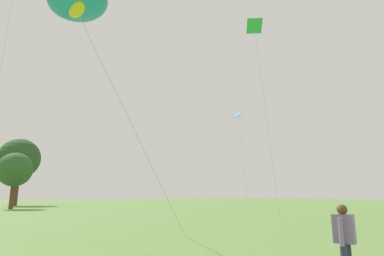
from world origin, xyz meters
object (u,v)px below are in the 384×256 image
Objects in this scene: tree_pine_center at (19,159)px; small_kite_streamer_purple at (255,32)px; tree_shrub_far at (15,170)px; small_kite_stunt_black at (238,119)px; person_child_front at (345,238)px.

small_kite_streamer_purple is at bearing -83.89° from tree_pine_center.
tree_shrub_far is (-8.85, 39.32, -7.78)m from small_kite_streamer_purple.
small_kite_streamer_purple is 1.11× the size of tree_pine_center.
tree_pine_center is at bearing -90.50° from small_kite_stunt_black.
person_child_front is at bearing -92.54° from tree_pine_center.
small_kite_stunt_black is at bearing -76.88° from tree_pine_center.
small_kite_stunt_black is at bearing -54.59° from person_child_front.
small_kite_stunt_black is (5.37, 7.30, -4.25)m from small_kite_streamer_purple.
person_child_front is at bearing 176.66° from small_kite_streamer_purple.
tree_pine_center reaches higher than person_child_front.
tree_pine_center reaches higher than tree_shrub_far.
small_kite_stunt_black is (14.31, 17.52, 8.15)m from person_child_front.
tree_pine_center is 1.58× the size of tree_shrub_far.
tree_pine_center is at bearing -17.89° from person_child_front.
small_kite_streamer_purple is at bearing -56.54° from person_child_front.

